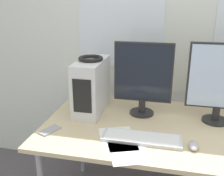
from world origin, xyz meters
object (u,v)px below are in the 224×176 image
Objects in this scene: headphones at (91,58)px; monitor_main at (143,77)px; cell_phone at (50,130)px; mouse at (193,146)px; keyboard at (142,138)px; monitor_right_near at (221,81)px; pc_tower at (91,86)px.

monitor_main reaches higher than headphones.
monitor_main is 3.32× the size of cell_phone.
headphones is 1.73× the size of mouse.
mouse is at bearing -5.42° from keyboard.
headphones is 0.32× the size of monitor_right_near.
headphones is 0.34× the size of monitor_main.
cell_phone is (-0.17, -0.37, -0.19)m from pc_tower.
cell_phone is at bearing -177.87° from keyboard.
monitor_right_near is 3.43× the size of cell_phone.
monitor_right_near is 0.51m from mouse.
headphones is 0.91m from mouse.
pc_tower is 0.89× the size of keyboard.
mouse reaches higher than cell_phone.
pc_tower is 0.21m from headphones.
headphones reaches higher than cell_phone.
headphones is (0.00, 0.00, 0.21)m from pc_tower.
pc_tower is 0.90m from monitor_right_near.
cell_phone is at bearing -114.88° from headphones.
monitor_right_near is 5.33× the size of mouse.
monitor_main is at bearing 96.68° from keyboard.
monitor_main is (0.38, 0.02, -0.12)m from headphones.
monitor_main reaches higher than cell_phone.
keyboard is 3.01× the size of cell_phone.
monitor_right_near is at bearing 66.29° from mouse.
mouse is at bearing -49.50° from monitor_main.
pc_tower is 0.84m from mouse.
keyboard is 0.60m from cell_phone.
headphones is 0.58m from cell_phone.
mouse is at bearing -113.71° from monitor_right_near.
keyboard is at bearing -142.78° from monitor_right_near.
monitor_main reaches higher than keyboard.
pc_tower is at bearing -179.59° from monitor_right_near.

